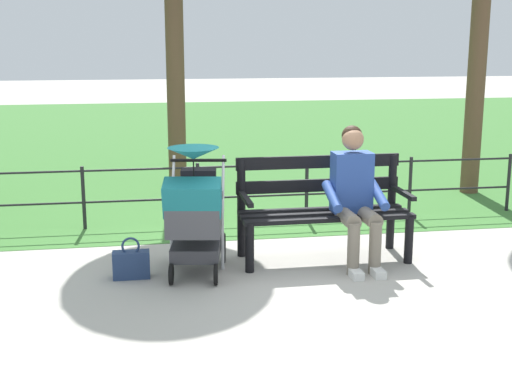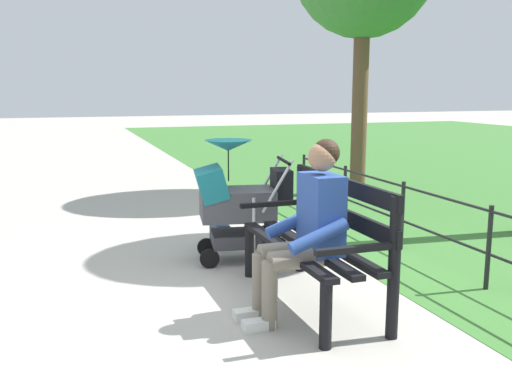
{
  "view_description": "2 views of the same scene",
  "coord_description": "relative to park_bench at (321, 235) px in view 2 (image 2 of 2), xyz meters",
  "views": [
    {
      "loc": [
        1.23,
        6.09,
        2.06
      ],
      "look_at": [
        0.22,
        0.01,
        0.69
      ],
      "focal_mm": 48.9,
      "sensor_mm": 36.0,
      "label": 1
    },
    {
      "loc": [
        -4.27,
        1.7,
        1.62
      ],
      "look_at": [
        0.11,
        0.21,
        0.78
      ],
      "focal_mm": 40.49,
      "sensor_mm": 36.0,
      "label": 2
    }
  ],
  "objects": [
    {
      "name": "stroller",
      "position": [
        1.22,
        0.29,
        0.07
      ],
      "size": [
        0.63,
        0.95,
        1.15
      ],
      "color": "black",
      "rests_on": "ground"
    },
    {
      "name": "ground_plane",
      "position": [
        0.44,
        0.12,
        -0.53
      ],
      "size": [
        60.0,
        60.0,
        0.0
      ],
      "primitive_type": "plane",
      "color": "#ADA89E"
    },
    {
      "name": "park_bench",
      "position": [
        0.0,
        0.0,
        0.0
      ],
      "size": [
        1.6,
        0.61,
        0.96
      ],
      "color": "black",
      "rests_on": "ground"
    },
    {
      "name": "person_on_bench",
      "position": [
        -0.24,
        0.22,
        0.15
      ],
      "size": [
        0.53,
        0.74,
        1.28
      ],
      "color": "slate",
      "rests_on": "ground"
    },
    {
      "name": "park_fence",
      "position": [
        0.44,
        -1.4,
        -0.11
      ],
      "size": [
        6.29,
        0.04,
        0.7
      ],
      "color": "black",
      "rests_on": "ground"
    },
    {
      "name": "handbag",
      "position": [
        1.79,
        0.31,
        -0.4
      ],
      "size": [
        0.32,
        0.14,
        0.37
      ],
      "color": "navy",
      "rests_on": "ground"
    }
  ]
}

